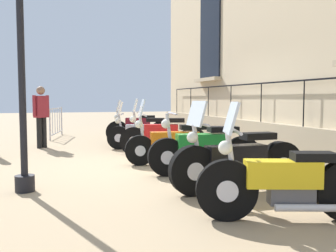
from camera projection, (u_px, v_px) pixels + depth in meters
The scene contains 11 objects.
ground_plane at pixel (164, 165), 7.64m from camera, with size 60.00×60.00×0.00m, color tan.
building_facade at pixel (279, 6), 8.17m from camera, with size 0.82×13.95×7.03m.
motorcycle_maroon at pixel (139, 129), 11.24m from camera, with size 2.00×0.82×1.31m.
motorcycle_silver at pixel (143, 134), 9.99m from camera, with size 1.95×0.83×1.27m.
motorcycle_red at pixel (162, 136), 8.93m from camera, with size 2.04×0.80×1.37m.
motorcycle_orange at pixel (176, 144), 7.67m from camera, with size 2.15×0.65×1.35m.
motorcycle_green at pixel (205, 150), 6.63m from camera, with size 2.07×0.73×1.12m.
motorcycle_black at pixel (238, 162), 5.41m from camera, with size 2.15×0.58×1.33m.
motorcycle_yellow at pixel (285, 183), 4.12m from camera, with size 1.95×0.83×1.33m.
crowd_barrier at pixel (56, 121), 12.98m from camera, with size 0.46×2.10×1.05m.
pedestrian_standing at pixel (41, 113), 10.18m from camera, with size 0.43×0.40×1.69m.
Camera 1 is at (2.15, 7.24, 1.37)m, focal length 39.72 mm.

